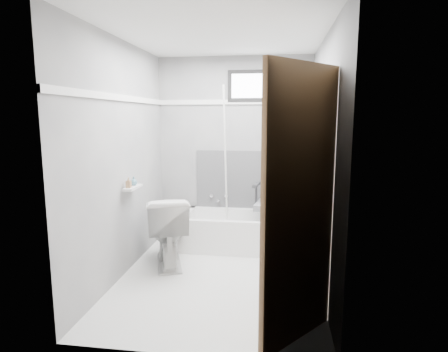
% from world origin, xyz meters
% --- Properties ---
extents(floor, '(2.60, 2.60, 0.00)m').
position_xyz_m(floor, '(0.00, 0.00, 0.00)').
color(floor, white).
rests_on(floor, ground).
extents(ceiling, '(2.60, 2.60, 0.00)m').
position_xyz_m(ceiling, '(0.00, 0.00, 2.40)').
color(ceiling, silver).
rests_on(ceiling, floor).
extents(wall_back, '(2.00, 0.02, 2.40)m').
position_xyz_m(wall_back, '(0.00, 1.30, 1.20)').
color(wall_back, slate).
rests_on(wall_back, floor).
extents(wall_front, '(2.00, 0.02, 2.40)m').
position_xyz_m(wall_front, '(0.00, -1.30, 1.20)').
color(wall_front, slate).
rests_on(wall_front, floor).
extents(wall_left, '(0.02, 2.60, 2.40)m').
position_xyz_m(wall_left, '(-1.00, 0.00, 1.20)').
color(wall_left, slate).
rests_on(wall_left, floor).
extents(wall_right, '(0.02, 2.60, 2.40)m').
position_xyz_m(wall_right, '(1.00, 0.00, 1.20)').
color(wall_right, slate).
rests_on(wall_right, floor).
extents(bathtub, '(1.50, 0.70, 0.42)m').
position_xyz_m(bathtub, '(0.15, 0.93, 0.21)').
color(bathtub, white).
rests_on(bathtub, floor).
extents(office_chair, '(0.65, 0.65, 0.99)m').
position_xyz_m(office_chair, '(0.56, 0.98, 0.61)').
color(office_chair, slate).
rests_on(office_chair, bathtub).
extents(toilet, '(0.68, 0.89, 0.77)m').
position_xyz_m(toilet, '(-0.62, 0.26, 0.39)').
color(toilet, white).
rests_on(toilet, floor).
extents(door, '(0.78, 0.78, 2.00)m').
position_xyz_m(door, '(0.98, -1.28, 1.00)').
color(door, brown).
rests_on(door, floor).
extents(window, '(0.66, 0.04, 0.40)m').
position_xyz_m(window, '(0.25, 1.29, 2.02)').
color(window, black).
rests_on(window, wall_back).
extents(backerboard, '(1.50, 0.02, 0.78)m').
position_xyz_m(backerboard, '(0.25, 1.29, 0.80)').
color(backerboard, '#4C4C4F').
rests_on(backerboard, wall_back).
extents(trim_back, '(2.00, 0.02, 0.06)m').
position_xyz_m(trim_back, '(0.00, 1.29, 1.82)').
color(trim_back, white).
rests_on(trim_back, wall_back).
extents(trim_left, '(0.02, 2.60, 0.06)m').
position_xyz_m(trim_left, '(-0.99, 0.00, 1.82)').
color(trim_left, white).
rests_on(trim_left, wall_left).
extents(pole, '(0.02, 0.40, 1.92)m').
position_xyz_m(pole, '(-0.08, 1.06, 1.05)').
color(pole, white).
rests_on(pole, bathtub).
extents(shelf, '(0.10, 0.32, 0.02)m').
position_xyz_m(shelf, '(-0.93, 0.08, 0.90)').
color(shelf, silver).
rests_on(shelf, wall_left).
extents(soap_bottle_a, '(0.05, 0.05, 0.11)m').
position_xyz_m(soap_bottle_a, '(-0.94, 0.00, 0.97)').
color(soap_bottle_a, '#9A734D').
rests_on(soap_bottle_a, shelf).
extents(soap_bottle_b, '(0.10, 0.10, 0.09)m').
position_xyz_m(soap_bottle_b, '(-0.94, 0.14, 0.96)').
color(soap_bottle_b, teal).
rests_on(soap_bottle_b, shelf).
extents(faucet, '(0.26, 0.10, 0.16)m').
position_xyz_m(faucet, '(-0.20, 1.27, 0.55)').
color(faucet, silver).
rests_on(faucet, wall_back).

